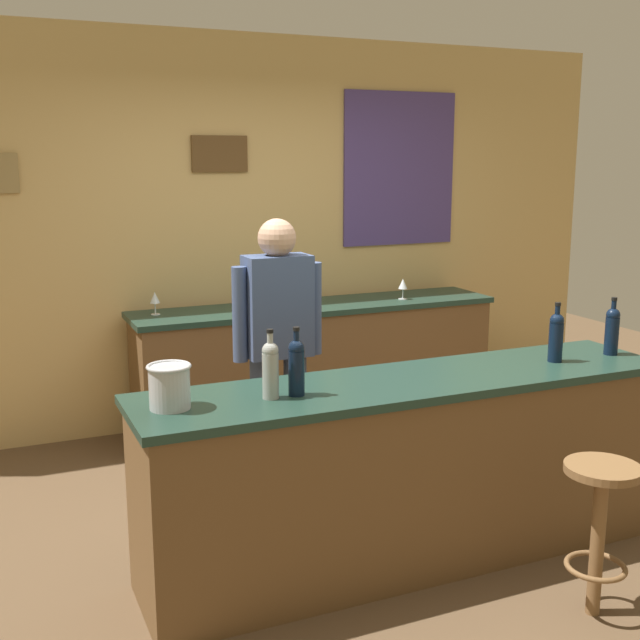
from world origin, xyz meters
TOP-DOWN VIEW (x-y plane):
  - ground_plane at (0.00, 0.00)m, footprint 10.00×10.00m
  - back_wall at (0.02, 2.03)m, footprint 6.00×0.09m
  - bar_counter at (0.00, -0.40)m, footprint 2.66×0.60m
  - side_counter at (0.40, 1.65)m, footprint 2.69×0.56m
  - bartender at (-0.34, 0.49)m, footprint 0.52×0.21m
  - bar_stool at (0.49, -1.14)m, footprint 0.32×0.32m
  - wine_bottle_a at (-0.72, -0.43)m, footprint 0.07×0.07m
  - wine_bottle_b at (-0.60, -0.43)m, footprint 0.07×0.07m
  - wine_bottle_c at (0.83, -0.41)m, footprint 0.07×0.07m
  - wine_bottle_d at (1.20, -0.41)m, footprint 0.07×0.07m
  - ice_bucket at (-1.15, -0.39)m, footprint 0.19×0.19m
  - wine_glass_a at (-0.75, 1.73)m, footprint 0.07×0.07m
  - wine_glass_b at (0.02, 1.68)m, footprint 0.07×0.07m
  - wine_glass_c at (1.07, 1.58)m, footprint 0.07×0.07m
  - coffee_mug at (0.14, 1.72)m, footprint 0.12×0.08m

SIDE VIEW (x-z plane):
  - ground_plane at x=0.00m, z-range 0.00..0.00m
  - side_counter at x=0.40m, z-range 0.00..0.90m
  - bar_stool at x=0.49m, z-range 0.12..0.80m
  - bar_counter at x=0.00m, z-range 0.00..0.92m
  - bartender at x=-0.34m, z-range 0.13..1.75m
  - coffee_mug at x=0.14m, z-range 0.90..1.00m
  - wine_glass_a at x=-0.75m, z-range 0.93..1.09m
  - wine_glass_b at x=0.02m, z-range 0.93..1.09m
  - wine_glass_c at x=1.07m, z-range 0.93..1.09m
  - ice_bucket at x=-1.15m, z-range 0.92..1.11m
  - wine_bottle_a at x=-0.72m, z-range 0.90..1.21m
  - wine_bottle_b at x=-0.60m, z-range 0.90..1.21m
  - wine_bottle_c at x=0.83m, z-range 0.90..1.21m
  - wine_bottle_d at x=1.20m, z-range 0.90..1.21m
  - back_wall at x=0.02m, z-range 0.01..2.81m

